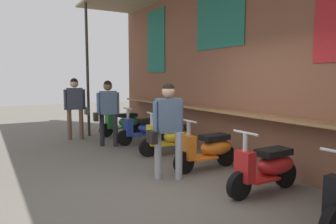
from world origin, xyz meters
The scene contains 10 objects.
ground_plane centered at (0.00, 0.00, 0.00)m, with size 35.65×35.65×0.00m, color #605B54.
market_stall_facade centered at (0.01, 1.91, 2.17)m, with size 12.73×2.11×3.98m.
scooter_green centered at (-4.89, 1.08, 0.39)m, with size 0.46×1.40×0.97m.
scooter_blue centered at (-3.48, 1.08, 0.39)m, with size 0.46×1.40×0.97m.
scooter_yellow centered at (-2.12, 1.08, 0.39)m, with size 0.47×1.40×0.97m.
scooter_orange centered at (-0.71, 1.08, 0.39)m, with size 0.46×1.40×0.97m.
scooter_red centered at (0.70, 1.08, 0.39)m, with size 0.46×1.40×0.97m.
shopper_with_handbag centered at (-0.61, 0.10, 0.99)m, with size 0.34×0.65×1.64m.
shopper_browsing centered at (-4.96, -0.34, 1.05)m, with size 0.28×0.68×1.72m.
shopper_passing centered at (-3.62, 0.12, 1.01)m, with size 0.34×0.66×1.66m.
Camera 1 is at (3.92, -2.54, 1.71)m, focal length 33.71 mm.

